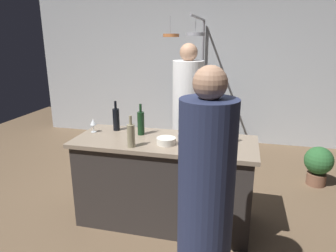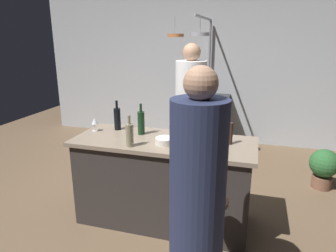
% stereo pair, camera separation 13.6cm
% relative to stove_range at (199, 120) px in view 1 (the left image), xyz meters
% --- Properties ---
extents(ground_plane, '(9.00, 9.00, 0.00)m').
position_rel_stove_range_xyz_m(ground_plane, '(0.00, -2.45, -0.45)').
color(ground_plane, brown).
extents(back_wall, '(6.40, 0.16, 2.60)m').
position_rel_stove_range_xyz_m(back_wall, '(0.00, 0.40, 0.85)').
color(back_wall, '#B2B7BC').
rests_on(back_wall, ground_plane).
extents(kitchen_island, '(1.80, 0.72, 0.90)m').
position_rel_stove_range_xyz_m(kitchen_island, '(0.00, -2.45, 0.01)').
color(kitchen_island, '#332D2B').
rests_on(kitchen_island, ground_plane).
extents(stove_range, '(0.80, 0.64, 0.89)m').
position_rel_stove_range_xyz_m(stove_range, '(0.00, 0.00, 0.00)').
color(stove_range, '#47474C').
rests_on(stove_range, ground_plane).
extents(chef, '(0.38, 0.38, 1.81)m').
position_rel_stove_range_xyz_m(chef, '(0.06, -1.50, 0.39)').
color(chef, white).
rests_on(chef, ground_plane).
extents(bar_stool_right, '(0.28, 0.28, 0.68)m').
position_rel_stove_range_xyz_m(bar_stool_right, '(0.58, -3.07, -0.07)').
color(bar_stool_right, '#4C4C51').
rests_on(bar_stool_right, ground_plane).
extents(guest_right, '(0.36, 0.36, 1.72)m').
position_rel_stove_range_xyz_m(guest_right, '(0.53, -3.42, 0.35)').
color(guest_right, '#262D4C').
rests_on(guest_right, ground_plane).
extents(overhead_pot_rack, '(0.59, 1.38, 2.17)m').
position_rel_stove_range_xyz_m(overhead_pot_rack, '(-0.05, -0.42, 1.19)').
color(overhead_pot_rack, gray).
rests_on(overhead_pot_rack, ground_plane).
extents(potted_plant, '(0.36, 0.36, 0.52)m').
position_rel_stove_range_xyz_m(potted_plant, '(1.74, -1.19, -0.15)').
color(potted_plant, brown).
rests_on(potted_plant, ground_plane).
extents(pepper_mill, '(0.05, 0.05, 0.21)m').
position_rel_stove_range_xyz_m(pepper_mill, '(0.64, -2.39, 0.56)').
color(pepper_mill, '#382319').
rests_on(pepper_mill, kitchen_island).
extents(wine_bottle_amber, '(0.07, 0.07, 0.29)m').
position_rel_stove_range_xyz_m(wine_bottle_amber, '(0.37, -2.26, 0.56)').
color(wine_bottle_amber, brown).
rests_on(wine_bottle_amber, kitchen_island).
extents(wine_bottle_dark, '(0.07, 0.07, 0.32)m').
position_rel_stove_range_xyz_m(wine_bottle_dark, '(-0.59, -2.26, 0.58)').
color(wine_bottle_dark, black).
rests_on(wine_bottle_dark, kitchen_island).
extents(wine_bottle_red, '(0.07, 0.07, 0.33)m').
position_rel_stove_range_xyz_m(wine_bottle_red, '(-0.28, -2.34, 0.58)').
color(wine_bottle_red, '#143319').
rests_on(wine_bottle_red, kitchen_island).
extents(wine_bottle_white, '(0.07, 0.07, 0.30)m').
position_rel_stove_range_xyz_m(wine_bottle_white, '(-0.25, -2.71, 0.57)').
color(wine_bottle_white, gray).
rests_on(wine_bottle_white, kitchen_island).
extents(wine_bottle_rose, '(0.07, 0.07, 0.30)m').
position_rel_stove_range_xyz_m(wine_bottle_rose, '(0.33, -2.49, 0.57)').
color(wine_bottle_rose, '#B78C8E').
rests_on(wine_bottle_rose, kitchen_island).
extents(wine_glass_by_chef, '(0.07, 0.07, 0.15)m').
position_rel_stove_range_xyz_m(wine_glass_by_chef, '(0.56, -2.69, 0.56)').
color(wine_glass_by_chef, silver).
rests_on(wine_glass_by_chef, kitchen_island).
extents(wine_glass_near_right_guest, '(0.07, 0.07, 0.15)m').
position_rel_stove_range_xyz_m(wine_glass_near_right_guest, '(-0.80, -2.38, 0.56)').
color(wine_glass_near_right_guest, silver).
rests_on(wine_glass_near_right_guest, kitchen_island).
extents(mixing_bowl_steel, '(0.14, 0.14, 0.07)m').
position_rel_stove_range_xyz_m(mixing_bowl_steel, '(0.20, -2.41, 0.49)').
color(mixing_bowl_steel, '#B7B7BC').
rests_on(mixing_bowl_steel, kitchen_island).
extents(mixing_bowl_ceramic, '(0.18, 0.18, 0.06)m').
position_rel_stove_range_xyz_m(mixing_bowl_ceramic, '(0.05, -2.57, 0.48)').
color(mixing_bowl_ceramic, silver).
rests_on(mixing_bowl_ceramic, kitchen_island).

